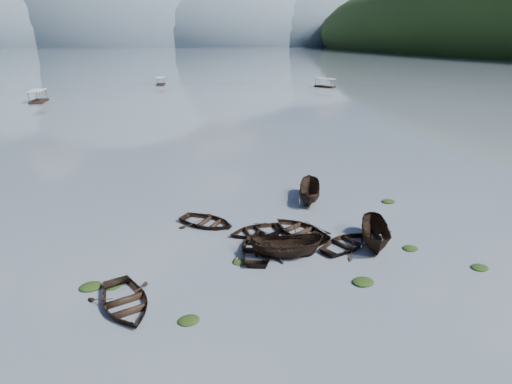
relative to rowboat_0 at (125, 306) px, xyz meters
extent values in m
plane|color=slate|center=(9.22, -3.05, 0.00)|extent=(2400.00, 2400.00, 0.00)
ellipsoid|color=#475666|center=(-250.78, 896.95, 0.00)|extent=(520.00, 520.00, 280.00)
ellipsoid|color=#475666|center=(-50.78, 896.95, 0.00)|extent=(520.00, 520.00, 340.00)
ellipsoid|color=#475666|center=(149.22, 896.95, 0.00)|extent=(520.00, 520.00, 260.00)
ellipsoid|color=#475666|center=(329.22, 896.95, 0.00)|extent=(520.00, 520.00, 220.00)
imported|color=black|center=(0.00, 0.00, 0.00)|extent=(4.38, 5.27, 0.94)
imported|color=black|center=(8.06, 3.78, 0.00)|extent=(4.53, 5.37, 0.95)
imported|color=black|center=(9.49, 2.62, 0.00)|extent=(4.77, 2.82, 1.73)
imported|color=black|center=(11.45, 5.41, 0.00)|extent=(4.95, 5.51, 0.94)
imported|color=black|center=(13.69, 2.87, 0.00)|extent=(4.86, 4.34, 0.83)
imported|color=black|center=(15.65, 2.60, 0.00)|extent=(3.51, 4.97, 1.80)
imported|color=black|center=(5.38, 8.43, 0.00)|extent=(5.20, 5.09, 0.88)
imported|color=black|center=(8.50, 6.14, 0.00)|extent=(4.15, 3.17, 0.80)
imported|color=black|center=(14.32, 10.92, 0.00)|extent=(3.37, 4.89, 1.77)
ellipsoid|color=black|center=(-1.89, 2.19, 0.00)|extent=(1.22, 1.00, 0.27)
ellipsoid|color=black|center=(3.00, -1.97, 0.00)|extent=(1.07, 0.85, 0.23)
ellipsoid|color=black|center=(12.73, -1.19, 0.00)|extent=(1.23, 0.98, 0.27)
ellipsoid|color=black|center=(17.58, 1.49, 0.00)|extent=(0.99, 0.83, 0.22)
ellipsoid|color=black|center=(20.16, -1.57, 0.00)|extent=(1.05, 0.83, 0.22)
ellipsoid|color=black|center=(-0.74, 1.99, 0.00)|extent=(0.96, 0.77, 0.20)
ellipsoid|color=black|center=(6.55, 2.67, 0.00)|extent=(0.89, 0.74, 0.19)
ellipsoid|color=black|center=(20.61, 8.92, 0.00)|extent=(1.13, 0.91, 0.25)
camera|label=1|loc=(2.14, -17.95, 12.70)|focal=28.00mm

